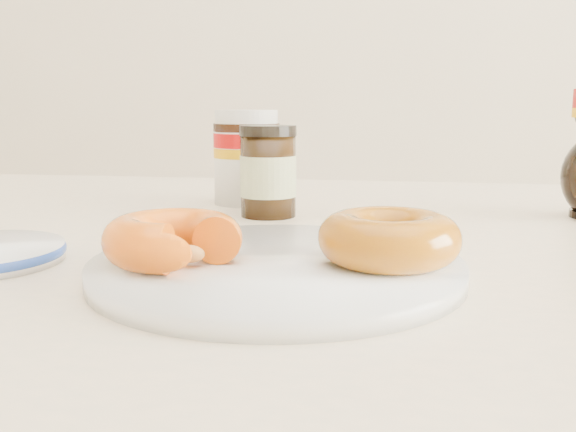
# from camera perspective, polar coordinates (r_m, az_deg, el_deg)

# --- Properties ---
(dining_table) EXTENTS (1.40, 0.90, 0.75)m
(dining_table) POSITION_cam_1_polar(r_m,az_deg,el_deg) (0.61, 7.88, -9.63)
(dining_table) COLOR beige
(dining_table) RESTS_ON ground
(plate) EXTENTS (0.26, 0.26, 0.01)m
(plate) POSITION_cam_1_polar(r_m,az_deg,el_deg) (0.45, -1.02, -4.57)
(plate) COLOR white
(plate) RESTS_ON dining_table
(donut_bitten) EXTENTS (0.10, 0.10, 0.03)m
(donut_bitten) POSITION_cam_1_polar(r_m,az_deg,el_deg) (0.44, -10.18, -2.02)
(donut_bitten) COLOR #DB600C
(donut_bitten) RESTS_ON plate
(donut_whole) EXTENTS (0.12, 0.12, 0.03)m
(donut_whole) POSITION_cam_1_polar(r_m,az_deg,el_deg) (0.44, 8.97, -1.96)
(donut_whole) COLOR #986009
(donut_whole) RESTS_ON plate
(nutella_jar) EXTENTS (0.08, 0.08, 0.11)m
(nutella_jar) POSITION_cam_1_polar(r_m,az_deg,el_deg) (0.79, -3.69, 5.58)
(nutella_jar) COLOR white
(nutella_jar) RESTS_ON dining_table
(dark_jar) EXTENTS (0.06, 0.06, 0.10)m
(dark_jar) POSITION_cam_1_polar(r_m,az_deg,el_deg) (0.69, -1.77, 3.91)
(dark_jar) COLOR black
(dark_jar) RESTS_ON dining_table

